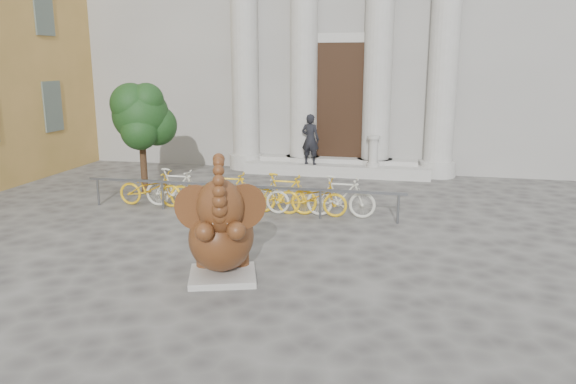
% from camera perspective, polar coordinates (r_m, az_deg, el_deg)
% --- Properties ---
extents(ground, '(80.00, 80.00, 0.00)m').
position_cam_1_polar(ground, '(9.63, -2.95, -9.09)').
color(ground, '#474442').
rests_on(ground, ground).
extents(classical_building, '(22.00, 10.70, 12.00)m').
position_cam_1_polar(classical_building, '(23.74, 7.21, 18.81)').
color(classical_building, gray).
rests_on(classical_building, ground).
extents(entrance_steps, '(6.00, 1.20, 0.36)m').
position_cam_1_polar(entrance_steps, '(18.46, 4.96, 2.37)').
color(entrance_steps, '#A8A59E').
rests_on(entrance_steps, ground).
extents(elephant_statue, '(1.49, 1.77, 2.23)m').
position_cam_1_polar(elephant_statue, '(9.50, -6.78, -4.29)').
color(elephant_statue, '#A8A59E').
rests_on(elephant_statue, ground).
extents(bike_rack, '(8.00, 0.53, 1.00)m').
position_cam_1_polar(bike_rack, '(13.87, -4.76, 0.06)').
color(bike_rack, slate).
rests_on(bike_rack, ground).
extents(tree, '(1.76, 1.61, 3.06)m').
position_cam_1_polar(tree, '(16.19, -14.66, 7.44)').
color(tree, '#332114').
rests_on(tree, ground).
extents(pedestrian, '(0.66, 0.50, 1.63)m').
position_cam_1_polar(pedestrian, '(18.09, 2.27, 5.37)').
color(pedestrian, black).
rests_on(pedestrian, entrance_steps).
extents(balustrade_post, '(0.40, 0.40, 0.99)m').
position_cam_1_polar(balustrade_post, '(17.94, 8.66, 4.00)').
color(balustrade_post, '#A8A59E').
rests_on(balustrade_post, entrance_steps).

